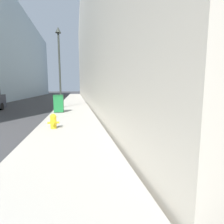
% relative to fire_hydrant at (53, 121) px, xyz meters
% --- Properties ---
extents(sidewalk_right, '(2.95, 60.00, 0.16)m').
position_rel_fire_hydrant_xyz_m(sidewalk_right, '(0.68, 15.76, -0.42)').
color(sidewalk_right, '#ADA89E').
rests_on(sidewalk_right, ground).
extents(building_right_stone, '(12.00, 60.00, 19.75)m').
position_rel_fire_hydrant_xyz_m(building_right_stone, '(8.26, 23.76, 9.38)').
color(building_right_stone, beige).
rests_on(building_right_stone, ground).
extents(fire_hydrant, '(0.50, 0.38, 0.65)m').
position_rel_fire_hydrant_xyz_m(fire_hydrant, '(0.00, 0.00, 0.00)').
color(fire_hydrant, yellow).
rests_on(fire_hydrant, sidewalk_right).
extents(trash_bin, '(0.67, 0.71, 1.26)m').
position_rel_fire_hydrant_xyz_m(trash_bin, '(-0.26, 5.35, 0.31)').
color(trash_bin, '#1E7538').
rests_on(trash_bin, sidewalk_right).
extents(lamppost, '(0.49, 0.49, 6.96)m').
position_rel_fire_hydrant_xyz_m(lamppost, '(-0.37, 8.66, 4.03)').
color(lamppost, '#2D332D').
rests_on(lamppost, sidewalk_right).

